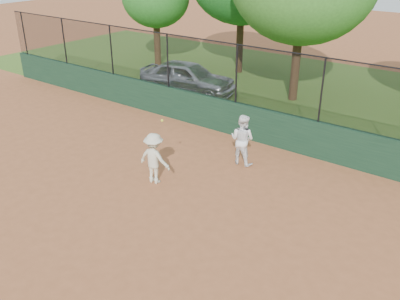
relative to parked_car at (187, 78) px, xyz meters
The scene contains 7 objects.
ground 9.90m from the parked_car, 61.61° to the right, with size 80.00×80.00×0.00m, color #A35A34.
back_wall 5.41m from the parked_car, 29.76° to the right, with size 26.00×0.20×1.20m, color #1A3924.
grass_strip 5.79m from the parked_car, 35.24° to the left, with size 36.00×12.00×0.01m, color #375A1C.
parked_car is the anchor object (origin of this frame).
player_second 7.11m from the parked_car, 38.55° to the right, with size 0.77×0.60×1.58m, color white.
player_main 8.09m from the parked_car, 58.57° to the right, with size 1.03×0.66×2.08m.
fence_assembly 5.59m from the parked_car, 29.91° to the right, with size 26.00×0.06×2.00m.
Camera 1 is at (7.15, -6.38, 6.25)m, focal length 40.00 mm.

